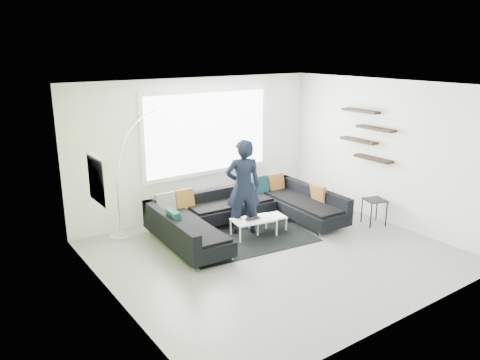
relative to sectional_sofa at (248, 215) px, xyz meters
The scene contains 9 objects.
ground 1.11m from the sectional_sofa, 101.14° to the right, with size 5.50×5.50×0.00m, color gray.
room_shell 1.72m from the sectional_sofa, 101.31° to the right, with size 5.54×5.04×2.82m.
sectional_sofa is the anchor object (origin of this frame).
rug 0.43m from the sectional_sofa, 150.94° to the right, with size 2.41×1.75×0.01m, color black.
coffee_table 0.30m from the sectional_sofa, 57.59° to the right, with size 1.02×0.59×0.33m, color white.
arc_lamp 2.51m from the sectional_sofa, 152.21° to the left, with size 2.12×0.96×2.25m, color white, non-canonical shape.
side_table 2.50m from the sectional_sofa, 26.91° to the right, with size 0.38×0.38×0.52m, color black.
person 0.59m from the sectional_sofa, behind, with size 0.77×0.66×1.79m, color black.
laptop 0.30m from the sectional_sofa, 105.09° to the right, with size 0.31×0.20×0.02m, color black.
Camera 1 is at (-4.68, -5.64, 3.38)m, focal length 35.00 mm.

